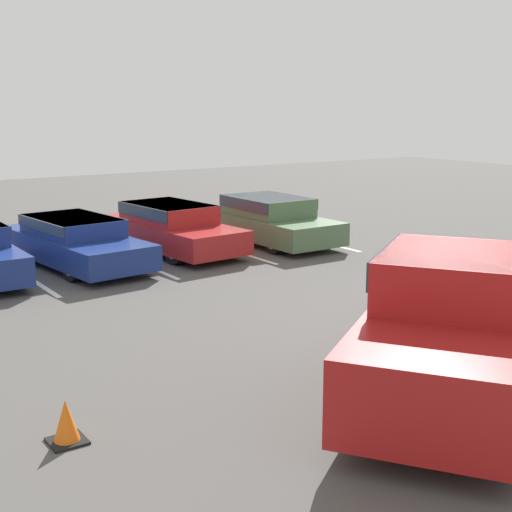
% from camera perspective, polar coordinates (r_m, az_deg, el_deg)
% --- Properties ---
extents(ground_plane, '(60.00, 60.00, 0.00)m').
position_cam_1_polar(ground_plane, '(11.28, 16.92, -7.62)').
color(ground_plane, '#4C4947').
extents(stall_stripe_b, '(0.12, 5.15, 0.01)m').
position_cam_1_polar(stall_stripe_b, '(16.84, -18.28, -1.25)').
color(stall_stripe_b, white).
rests_on(stall_stripe_b, ground_plane).
extents(stall_stripe_c, '(0.12, 5.15, 0.01)m').
position_cam_1_polar(stall_stripe_c, '(17.70, -10.12, -0.20)').
color(stall_stripe_c, white).
rests_on(stall_stripe_c, ground_plane).
extents(stall_stripe_d, '(0.12, 5.15, 0.01)m').
position_cam_1_polar(stall_stripe_d, '(18.89, -2.85, 0.75)').
color(stall_stripe_d, white).
rests_on(stall_stripe_d, ground_plane).
extents(stall_stripe_e, '(0.12, 5.15, 0.01)m').
position_cam_1_polar(stall_stripe_e, '(20.35, 3.47, 1.56)').
color(stall_stripe_e, white).
rests_on(stall_stripe_e, ground_plane).
extents(pickup_truck, '(5.87, 4.87, 1.89)m').
position_cam_1_polar(pickup_truck, '(9.76, 15.70, -4.86)').
color(pickup_truck, '#A51919').
rests_on(pickup_truck, ground_plane).
extents(parked_sedan_b, '(2.21, 4.92, 1.14)m').
position_cam_1_polar(parked_sedan_b, '(17.11, -14.33, 1.28)').
color(parked_sedan_b, navy).
rests_on(parked_sedan_b, ground_plane).
extents(parked_sedan_c, '(2.13, 4.73, 1.23)m').
position_cam_1_polar(parked_sedan_c, '(18.28, -6.89, 2.40)').
color(parked_sedan_c, maroon).
rests_on(parked_sedan_c, ground_plane).
extents(parked_sedan_d, '(1.84, 4.49, 1.25)m').
position_cam_1_polar(parked_sedan_d, '(19.38, 1.03, 3.03)').
color(parked_sedan_d, '#4C6B47').
rests_on(parked_sedan_d, ground_plane).
extents(traffic_cone, '(0.40, 0.40, 0.50)m').
position_cam_1_polar(traffic_cone, '(8.39, -14.95, -12.79)').
color(traffic_cone, black).
rests_on(traffic_cone, ground_plane).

